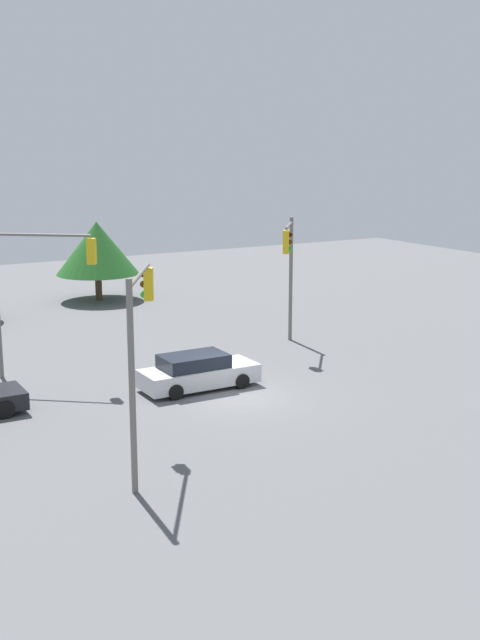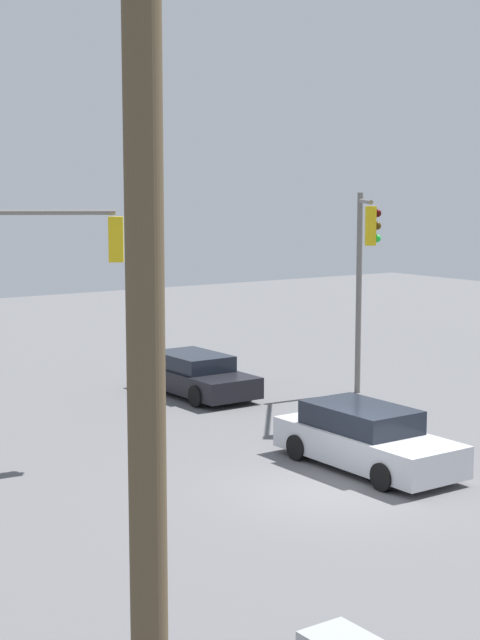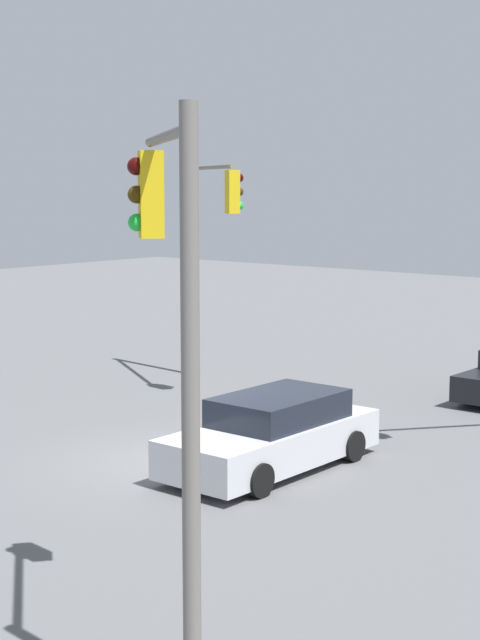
{
  "view_description": "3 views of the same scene",
  "coord_description": "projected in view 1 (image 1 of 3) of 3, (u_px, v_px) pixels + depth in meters",
  "views": [
    {
      "loc": [
        14.84,
        25.9,
        9.59
      ],
      "look_at": [
        0.71,
        1.4,
        3.4
      ],
      "focal_mm": 45.0,
      "sensor_mm": 36.0,
      "label": 1
    },
    {
      "loc": [
        -15.53,
        13.25,
        6.38
      ],
      "look_at": [
        2.7,
        0.52,
        3.42
      ],
      "focal_mm": 55.0,
      "sensor_mm": 36.0,
      "label": 2
    },
    {
      "loc": [
        -13.56,
        -12.92,
        5.38
      ],
      "look_at": [
        2.03,
        0.06,
        2.6
      ],
      "focal_mm": 55.0,
      "sensor_mm": 36.0,
      "label": 3
    }
  ],
  "objects": [
    {
      "name": "tree_corner",
      "position": [
        97.0,
        248.0,
        49.97
      ],
      "size": [
        5.16,
        5.16,
        4.95
      ],
      "color": "#4C3823",
      "rests_on": "ground_plane"
    },
    {
      "name": "sedan_silver",
      "position": [
        198.0,
        372.0,
        32.12
      ],
      "size": [
        4.75,
        1.98,
        1.43
      ],
      "rotation": [
        0.0,
        0.0,
        1.57
      ],
      "color": "silver",
      "rests_on": "ground_plane"
    },
    {
      "name": "traffic_signal_cross",
      "position": [
        289.0,
        261.0,
        38.25
      ],
      "size": [
        2.11,
        2.6,
        6.15
      ],
      "rotation": [
        0.0,
        0.0,
        0.9
      ],
      "color": "slate",
      "rests_on": "ground_plane"
    },
    {
      "name": "traffic_signal_aux",
      "position": [
        139.0,
        333.0,
        23.41
      ],
      "size": [
        2.42,
        3.91,
        6.12
      ],
      "rotation": [
        0.0,
        0.0,
        4.18
      ],
      "color": "slate",
      "rests_on": "ground_plane"
    },
    {
      "name": "ground_plane",
      "position": [
        238.0,
        397.0,
        31.21
      ],
      "size": [
        80.0,
        80.0,
        0.0
      ],
      "primitive_type": "plane",
      "color": "#5B5B5E"
    },
    {
      "name": "traffic_signal_main",
      "position": [
        35.0,
        277.0,
        32.63
      ],
      "size": [
        3.57,
        2.85,
        6.3
      ],
      "rotation": [
        0.0,
        0.0,
        2.48
      ],
      "color": "slate",
      "rests_on": "ground_plane"
    }
  ]
}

